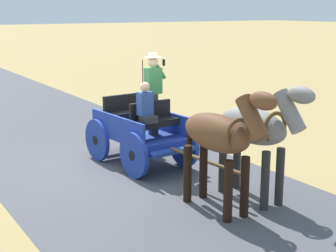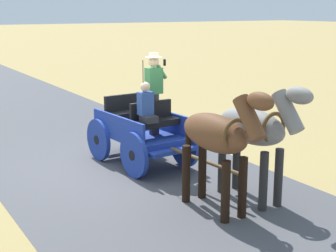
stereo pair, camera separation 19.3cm
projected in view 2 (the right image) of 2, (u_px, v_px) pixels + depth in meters
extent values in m
plane|color=tan|center=(116.00, 166.00, 11.20)|extent=(200.00, 200.00, 0.00)
cube|color=#4C4C51|center=(116.00, 166.00, 11.20)|extent=(5.42, 160.00, 0.01)
cube|color=#1E3899|center=(140.00, 135.00, 11.28)|extent=(1.37, 2.29, 0.12)
cube|color=#1E3899|center=(161.00, 119.00, 11.53)|extent=(0.23, 2.09, 0.44)
cube|color=#1E3899|center=(118.00, 126.00, 10.89)|extent=(0.23, 2.09, 0.44)
cube|color=#1E3899|center=(172.00, 151.00, 10.33)|extent=(1.10, 0.33, 0.08)
cube|color=#1E3899|center=(114.00, 132.00, 12.27)|extent=(0.73, 0.26, 0.06)
cube|color=black|center=(155.00, 123.00, 10.71)|extent=(1.05, 0.44, 0.14)
cube|color=black|center=(151.00, 111.00, 10.80)|extent=(1.02, 0.16, 0.44)
cube|color=black|center=(129.00, 114.00, 11.58)|extent=(1.05, 0.44, 0.14)
cube|color=black|center=(124.00, 104.00, 11.67)|extent=(1.02, 0.16, 0.44)
cylinder|color=#1E3899|center=(184.00, 145.00, 11.07)|extent=(0.18, 0.96, 0.96)
cylinder|color=black|center=(184.00, 145.00, 11.07)|extent=(0.14, 0.22, 0.21)
cylinder|color=#1E3899|center=(134.00, 155.00, 10.34)|extent=(0.18, 0.96, 0.96)
cylinder|color=black|center=(134.00, 155.00, 10.34)|extent=(0.14, 0.22, 0.21)
cylinder|color=#1E3899|center=(146.00, 132.00, 12.29)|extent=(0.18, 0.96, 0.96)
cylinder|color=black|center=(146.00, 132.00, 12.29)|extent=(0.14, 0.22, 0.21)
cylinder|color=#1E3899|center=(98.00, 140.00, 11.56)|extent=(0.18, 0.96, 0.96)
cylinder|color=black|center=(98.00, 140.00, 11.56)|extent=(0.14, 0.22, 0.21)
cylinder|color=brown|center=(203.00, 160.00, 9.54)|extent=(0.23, 2.00, 0.07)
cylinder|color=black|center=(143.00, 92.00, 10.38)|extent=(0.02, 0.02, 1.30)
cylinder|color=#2D2D33|center=(154.00, 114.00, 10.98)|extent=(0.22, 0.22, 0.90)
cube|color=#387F47|center=(154.00, 81.00, 10.82)|extent=(0.36, 0.25, 0.56)
sphere|color=beige|center=(154.00, 62.00, 10.73)|extent=(0.22, 0.22, 0.22)
cylinder|color=beige|center=(154.00, 57.00, 10.70)|extent=(0.36, 0.36, 0.01)
cylinder|color=beige|center=(154.00, 55.00, 10.69)|extent=(0.20, 0.20, 0.10)
cylinder|color=#387F47|center=(162.00, 72.00, 10.85)|extent=(0.27, 0.10, 0.32)
cube|color=black|center=(165.00, 62.00, 10.82)|extent=(0.03, 0.07, 0.14)
cube|color=#2D2D33|center=(149.00, 119.00, 10.44)|extent=(0.30, 0.34, 0.14)
cube|color=#2D4C99|center=(145.00, 103.00, 10.47)|extent=(0.32, 0.22, 0.48)
sphere|color=beige|center=(145.00, 87.00, 10.39)|extent=(0.20, 0.20, 0.20)
ellipsoid|color=gray|center=(251.00, 126.00, 8.98)|extent=(0.65, 1.59, 0.64)
cylinder|color=#272726|center=(278.00, 178.00, 8.83)|extent=(0.15, 0.15, 1.05)
cylinder|color=#272726|center=(263.00, 182.00, 8.63)|extent=(0.15, 0.15, 1.05)
cylinder|color=#272726|center=(236.00, 162.00, 9.71)|extent=(0.15, 0.15, 1.05)
cylinder|color=#272726|center=(222.00, 166.00, 9.51)|extent=(0.15, 0.15, 1.05)
cylinder|color=gray|center=(288.00, 112.00, 8.21)|extent=(0.30, 0.66, 0.73)
ellipsoid|color=gray|center=(299.00, 95.00, 7.97)|extent=(0.25, 0.55, 0.28)
cube|color=#272726|center=(287.00, 110.00, 8.22)|extent=(0.09, 0.51, 0.56)
cylinder|color=#272726|center=(223.00, 134.00, 9.64)|extent=(0.11, 0.11, 0.70)
torus|color=brown|center=(274.00, 128.00, 8.52)|extent=(0.55, 0.10, 0.55)
ellipsoid|color=brown|center=(214.00, 133.00, 8.49)|extent=(0.63, 1.58, 0.64)
cylinder|color=black|center=(243.00, 188.00, 8.34)|extent=(0.15, 0.15, 1.05)
cylinder|color=black|center=(226.00, 192.00, 8.15)|extent=(0.15, 0.15, 1.05)
cylinder|color=black|center=(202.00, 170.00, 9.23)|extent=(0.15, 0.15, 1.05)
cylinder|color=black|center=(186.00, 174.00, 9.03)|extent=(0.15, 0.15, 1.05)
cylinder|color=brown|center=(249.00, 119.00, 7.72)|extent=(0.29, 0.66, 0.73)
ellipsoid|color=brown|center=(260.00, 101.00, 7.47)|extent=(0.25, 0.55, 0.28)
cube|color=black|center=(249.00, 116.00, 7.73)|extent=(0.08, 0.50, 0.56)
cylinder|color=black|center=(188.00, 141.00, 9.16)|extent=(0.11, 0.11, 0.70)
torus|color=brown|center=(236.00, 135.00, 8.03)|extent=(0.55, 0.10, 0.55)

